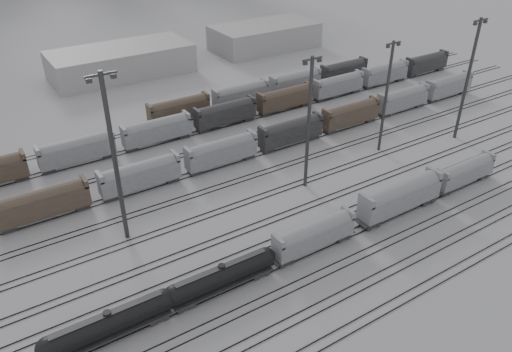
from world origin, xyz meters
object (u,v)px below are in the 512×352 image
tank_car_a (109,324)px  hopper_car_a (314,234)px  hopper_car_b (400,195)px  tank_car_b (222,276)px  hopper_car_c (465,171)px  light_mast_c (309,121)px

tank_car_a → hopper_car_a: bearing=0.0°
tank_car_a → hopper_car_b: hopper_car_b is taller
hopper_car_a → tank_car_a: bearing=180.0°
tank_car_b → hopper_car_a: 16.07m
hopper_car_a → hopper_car_b: hopper_car_b is taller
tank_car_b → hopper_car_c: bearing=0.0°
hopper_car_b → light_mast_c: bearing=116.4°
hopper_car_b → light_mast_c: 20.06m
hopper_car_c → tank_car_b: bearing=180.0°
hopper_car_a → hopper_car_c: (35.50, 0.00, -0.07)m
tank_car_a → hopper_car_a: hopper_car_a is taller
tank_car_b → hopper_car_b: bearing=0.0°
tank_car_b → light_mast_c: (26.67, 15.84, 10.69)m
hopper_car_c → light_mast_c: (-24.89, 15.84, 10.13)m
tank_car_b → light_mast_c: size_ratio=0.70×
tank_car_a → hopper_car_a: size_ratio=1.24×
tank_car_a → hopper_car_b: 50.45m
tank_car_b → hopper_car_b: size_ratio=1.03×
tank_car_a → hopper_car_c: (67.47, 0.00, 0.54)m
hopper_car_b → light_mast_c: (-7.86, 15.84, 9.47)m
hopper_car_c → light_mast_c: 31.20m
tank_car_a → light_mast_c: (42.58, 15.84, 10.67)m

